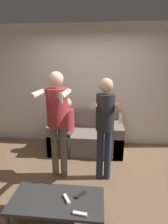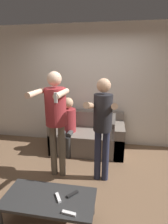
% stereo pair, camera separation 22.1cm
% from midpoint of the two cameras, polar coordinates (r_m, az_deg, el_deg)
% --- Properties ---
extents(ground_plane, '(14.00, 14.00, 0.00)m').
position_cam_midpoint_polar(ground_plane, '(3.04, -2.61, -22.87)').
color(ground_plane, brown).
extents(wall_back, '(6.40, 0.06, 2.70)m').
position_cam_midpoint_polar(wall_back, '(4.05, 0.48, 8.16)').
color(wall_back, silver).
rests_on(wall_back, ground_plane).
extents(couch, '(1.55, 0.81, 0.81)m').
position_cam_midpoint_polar(couch, '(3.93, -0.89, -8.22)').
color(couch, slate).
rests_on(couch, ground_plane).
extents(person_standing_left, '(0.46, 0.70, 1.78)m').
position_cam_midpoint_polar(person_standing_left, '(2.78, -10.98, -0.53)').
color(person_standing_left, '#6B6051').
rests_on(person_standing_left, ground_plane).
extents(person_standing_right, '(0.41, 0.76, 1.69)m').
position_cam_midpoint_polar(person_standing_right, '(2.68, 4.54, -2.78)').
color(person_standing_right, '#282D47').
rests_on(person_standing_right, ground_plane).
extents(person_seated, '(0.32, 0.53, 1.20)m').
position_cam_midpoint_polar(person_seated, '(3.71, -7.50, -3.60)').
color(person_seated, '#383838').
rests_on(person_seated, ground_plane).
extents(coffee_table, '(1.09, 0.51, 0.38)m').
position_cam_midpoint_polar(coffee_table, '(2.33, -11.79, -26.79)').
color(coffee_table, '#2D2D2D').
rests_on(coffee_table, ground_plane).
extents(remote_near, '(0.15, 0.05, 0.02)m').
position_cam_midpoint_polar(remote_near, '(2.11, -4.82, -30.29)').
color(remote_near, white).
rests_on(remote_near, coffee_table).
extents(remote_mid, '(0.11, 0.15, 0.02)m').
position_cam_midpoint_polar(remote_mid, '(2.27, -8.77, -26.25)').
color(remote_mid, white).
rests_on(remote_mid, coffee_table).
extents(remote_far, '(0.13, 0.14, 0.02)m').
position_cam_midpoint_polar(remote_far, '(2.31, -4.15, -25.35)').
color(remote_far, black).
rests_on(remote_far, coffee_table).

